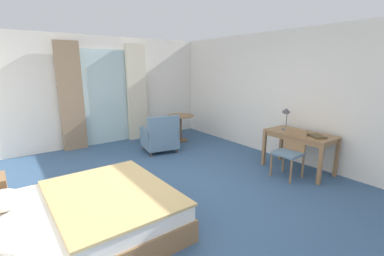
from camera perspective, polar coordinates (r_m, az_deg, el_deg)
ground at (r=4.43m, az=-3.13°, el=-13.91°), size 6.15×7.54×0.10m
wall_back at (r=7.18m, az=-18.90°, el=7.56°), size 5.75×0.12×2.71m
wall_right at (r=5.99m, az=20.02°, el=6.50°), size 0.12×7.14×2.71m
balcony_glass_door at (r=7.13m, az=-18.24°, el=6.27°), size 1.22×0.02×2.38m
curtain_panel_left at (r=6.82m, az=-24.67°, el=6.10°), size 0.53×0.10×2.54m
curtain_panel_right at (r=7.33m, az=-11.82°, el=7.42°), size 0.54×0.10×2.54m
bed at (r=3.45m, az=-23.46°, el=-17.64°), size 2.10×1.81×0.95m
writing_desk at (r=5.38m, az=22.26°, el=-1.92°), size 0.64×1.23×0.75m
desk_chair at (r=5.07m, az=20.53°, el=-4.38°), size 0.43×0.45×0.89m
desk_lamp at (r=5.60m, az=19.70°, el=2.98°), size 0.32×0.29×0.45m
closed_book at (r=5.16m, az=25.40°, el=-1.60°), size 0.32×0.36×0.03m
armchair_by_window at (r=6.23m, az=-6.89°, el=-2.02°), size 0.85×0.88×0.89m
round_cafe_table at (r=7.07m, az=-2.52°, el=1.36°), size 0.71×0.71×0.70m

